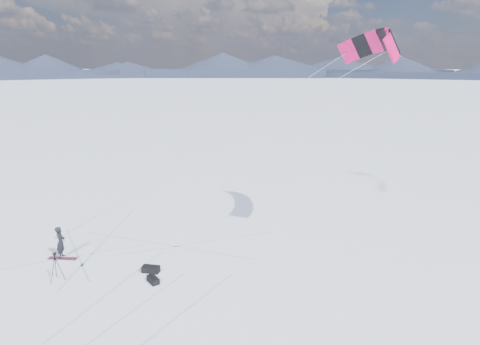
# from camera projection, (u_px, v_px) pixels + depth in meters

# --- Properties ---
(ground) EXTENTS (1800.00, 1800.00, 0.00)m
(ground) POSITION_uv_depth(u_px,v_px,m) (84.00, 274.00, 19.54)
(ground) COLOR white
(horizon_hills) EXTENTS (704.00, 705.94, 8.00)m
(horizon_hills) POSITION_uv_depth(u_px,v_px,m) (77.00, 219.00, 18.79)
(horizon_hills) COLOR black
(horizon_hills) RESTS_ON ground
(snow_tracks) EXTENTS (17.62, 14.39, 0.01)m
(snow_tracks) POSITION_uv_depth(u_px,v_px,m) (69.00, 280.00, 18.97)
(snow_tracks) COLOR #A5B3D2
(snow_tracks) RESTS_ON ground
(snowkiter) EXTENTS (0.59, 0.73, 1.74)m
(snowkiter) POSITION_uv_depth(u_px,v_px,m) (63.00, 257.00, 21.22)
(snowkiter) COLOR black
(snowkiter) RESTS_ON ground
(snowboard) EXTENTS (1.55, 0.34, 0.04)m
(snowboard) POSITION_uv_depth(u_px,v_px,m) (63.00, 258.00, 21.07)
(snowboard) COLOR maroon
(snowboard) RESTS_ON ground
(tripod) EXTENTS (0.62, 0.67, 1.42)m
(tripod) POSITION_uv_depth(u_px,v_px,m) (56.00, 263.00, 18.75)
(tripod) COLOR black
(tripod) RESTS_ON ground
(gear_bag_a) EXTENTS (0.87, 0.45, 0.38)m
(gear_bag_a) POSITION_uv_depth(u_px,v_px,m) (151.00, 269.00, 19.68)
(gear_bag_a) COLOR black
(gear_bag_a) RESTS_ON ground
(gear_bag_b) EXTENTS (0.76, 0.77, 0.33)m
(gear_bag_b) POSITION_uv_depth(u_px,v_px,m) (153.00, 280.00, 18.75)
(gear_bag_b) COLOR black
(gear_bag_b) RESTS_ON ground
(power_kite) EXTENTS (17.23, 6.79, 10.54)m
(power_kite) POSITION_uv_depth(u_px,v_px,m) (373.00, 47.00, 20.54)
(power_kite) COLOR #D20A55
(power_kite) RESTS_ON ground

